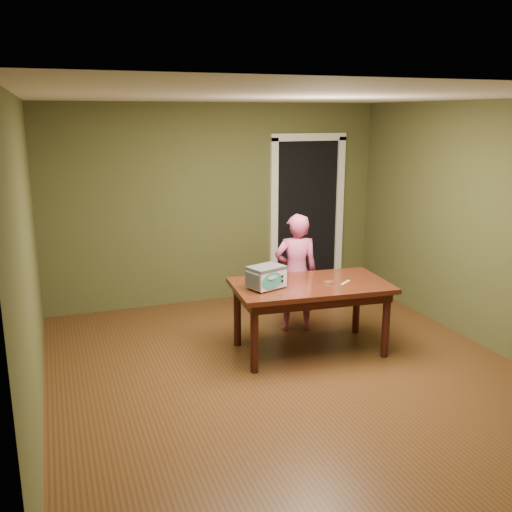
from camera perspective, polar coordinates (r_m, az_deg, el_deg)
The scene contains 8 objects.
floor at distance 5.64m, azimuth 3.49°, elevation -11.75°, with size 5.00×5.00×0.00m, color #5C311A.
room_shell at distance 5.14m, azimuth 3.77°, elevation 5.66°, with size 4.52×5.02×2.61m.
doorway at distance 8.27m, azimuth 4.22°, elevation 4.26°, with size 1.10×0.66×2.25m.
dining_table at distance 5.96m, azimuth 5.46°, elevation -3.64°, with size 1.67×1.03×0.75m.
toy_oven at distance 5.70m, azimuth 1.05°, elevation -2.05°, with size 0.42×0.35×0.23m.
baking_pan at distance 5.94m, azimuth 7.29°, elevation -2.63°, with size 0.10×0.10×0.02m.
spatula at distance 5.99m, azimuth 8.95°, elevation -2.63°, with size 0.18×0.03×0.01m, color #FFCD6E.
child at distance 6.53m, azimuth 4.02°, elevation -1.70°, with size 0.50×0.33×1.37m, color #BE4E7F.
Camera 1 is at (-2.05, -4.65, 2.45)m, focal length 40.00 mm.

